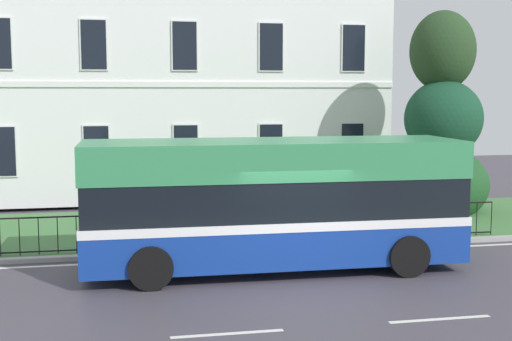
% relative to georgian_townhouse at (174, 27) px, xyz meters
% --- Properties ---
extents(ground_plane, '(60.00, 56.00, 0.18)m').
position_rel_georgian_townhouse_xyz_m(ground_plane, '(1.47, -15.23, -6.95)').
color(ground_plane, '#453F4A').
extents(georgian_townhouse, '(16.17, 10.07, 13.58)m').
position_rel_georgian_townhouse_xyz_m(georgian_townhouse, '(0.00, 0.00, 0.00)').
color(georgian_townhouse, white).
rests_on(georgian_townhouse, ground_plane).
extents(iron_verge_railing, '(16.19, 0.04, 0.97)m').
position_rel_georgian_townhouse_xyz_m(iron_verge_railing, '(-0.00, -12.12, -6.31)').
color(iron_verge_railing, black).
rests_on(iron_verge_railing, ground_plane).
extents(evergreen_tree, '(4.04, 4.04, 7.37)m').
position_rel_georgian_townhouse_xyz_m(evergreen_tree, '(8.28, -7.96, -4.62)').
color(evergreen_tree, '#423328').
rests_on(evergreen_tree, ground_plane).
extents(single_decker_bus, '(8.91, 2.76, 3.08)m').
position_rel_georgian_townhouse_xyz_m(single_decker_bus, '(1.21, -14.21, -5.31)').
color(single_decker_bus, navy).
rests_on(single_decker_bus, ground_plane).
extents(litter_bin, '(0.51, 0.51, 1.13)m').
position_rel_georgian_townhouse_xyz_m(litter_bin, '(1.24, -11.58, -6.25)').
color(litter_bin, '#23472D').
rests_on(litter_bin, ground_plane).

